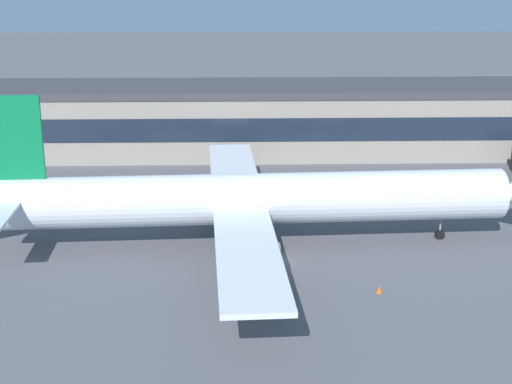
# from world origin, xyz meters

# --- Properties ---
(ground_plane) EXTENTS (600.00, 600.00, 0.00)m
(ground_plane) POSITION_xyz_m (0.00, 0.00, 0.00)
(ground_plane) COLOR #56565B
(terminal_building) EXTENTS (188.39, 17.62, 11.59)m
(terminal_building) POSITION_xyz_m (0.00, 49.57, 5.82)
(terminal_building) COLOR gray
(terminal_building) RESTS_ON ground_plane
(airliner) EXTENTS (65.96, 56.65, 17.48)m
(airliner) POSITION_xyz_m (-3.00, 5.28, 5.42)
(airliner) COLOR silver
(airliner) RESTS_ON ground_plane
(traffic_cone_1) EXTENTS (0.57, 0.57, 0.72)m
(traffic_cone_1) POSITION_xyz_m (9.43, -8.39, 0.36)
(traffic_cone_1) COLOR #F2590C
(traffic_cone_1) RESTS_ON ground_plane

